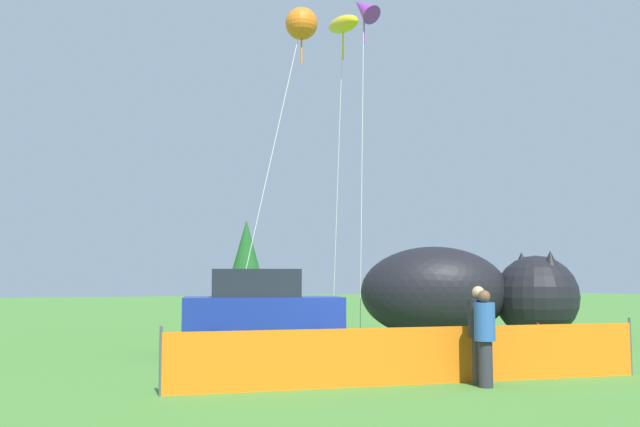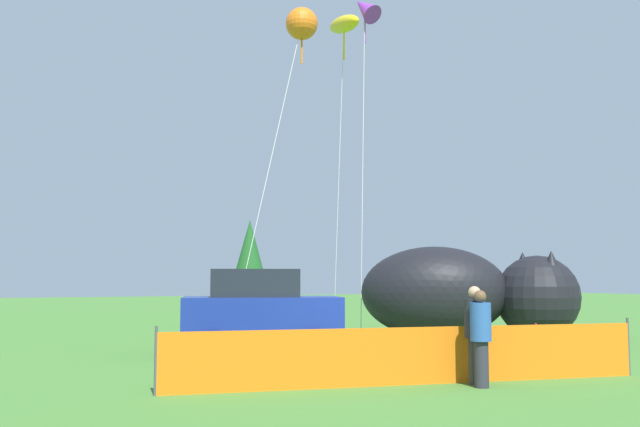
{
  "view_description": "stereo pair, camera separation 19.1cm",
  "coord_description": "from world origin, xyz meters",
  "px_view_note": "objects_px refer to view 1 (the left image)",
  "views": [
    {
      "loc": [
        -7.87,
        -13.5,
        1.9
      ],
      "look_at": [
        1.01,
        5.52,
        3.8
      ],
      "focal_mm": 40.0,
      "sensor_mm": 36.0,
      "label": 1
    },
    {
      "loc": [
        -7.7,
        -13.58,
        1.9
      ],
      "look_at": [
        1.01,
        5.52,
        3.8
      ],
      "focal_mm": 40.0,
      "sensor_mm": 36.0,
      "label": 2
    }
  ],
  "objects_px": {
    "inflatable_cat": "(463,296)",
    "kite_yellow_hero": "(343,25)",
    "parked_car": "(261,312)",
    "folding_chair": "(531,343)",
    "spectator_in_black_shirt": "(479,331)",
    "spectator_in_white_shirt": "(485,334)",
    "kite_purple_delta": "(364,10)",
    "kite_orange_flower": "(301,25)"
  },
  "relations": [
    {
      "from": "kite_purple_delta",
      "to": "kite_orange_flower",
      "type": "bearing_deg",
      "value": -154.25
    },
    {
      "from": "parked_car",
      "to": "folding_chair",
      "type": "xyz_separation_m",
      "value": [
        4.17,
        -5.06,
        -0.5
      ]
    },
    {
      "from": "kite_orange_flower",
      "to": "parked_car",
      "type": "bearing_deg",
      "value": -127.84
    },
    {
      "from": "folding_chair",
      "to": "kite_purple_delta",
      "type": "height_order",
      "value": "kite_purple_delta"
    },
    {
      "from": "spectator_in_white_shirt",
      "to": "kite_orange_flower",
      "type": "bearing_deg",
      "value": 85.53
    },
    {
      "from": "kite_yellow_hero",
      "to": "spectator_in_black_shirt",
      "type": "bearing_deg",
      "value": -105.16
    },
    {
      "from": "inflatable_cat",
      "to": "kite_yellow_hero",
      "type": "distance_m",
      "value": 10.42
    },
    {
      "from": "kite_purple_delta",
      "to": "kite_orange_flower",
      "type": "relative_size",
      "value": 1.16
    },
    {
      "from": "kite_orange_flower",
      "to": "spectator_in_black_shirt",
      "type": "bearing_deg",
      "value": -93.89
    },
    {
      "from": "folding_chair",
      "to": "spectator_in_white_shirt",
      "type": "xyz_separation_m",
      "value": [
        -2.49,
        -1.66,
        0.38
      ]
    },
    {
      "from": "spectator_in_black_shirt",
      "to": "kite_yellow_hero",
      "type": "relative_size",
      "value": 0.15
    },
    {
      "from": "spectator_in_white_shirt",
      "to": "kite_purple_delta",
      "type": "distance_m",
      "value": 15.88
    },
    {
      "from": "kite_orange_flower",
      "to": "spectator_in_white_shirt",
      "type": "bearing_deg",
      "value": -94.47
    },
    {
      "from": "kite_purple_delta",
      "to": "spectator_in_black_shirt",
      "type": "bearing_deg",
      "value": -108.56
    },
    {
      "from": "spectator_in_black_shirt",
      "to": "kite_orange_flower",
      "type": "xyz_separation_m",
      "value": [
        0.65,
        9.54,
        8.92
      ]
    },
    {
      "from": "spectator_in_black_shirt",
      "to": "spectator_in_white_shirt",
      "type": "xyz_separation_m",
      "value": [
        -0.12,
        -0.32,
        -0.04
      ]
    },
    {
      "from": "spectator_in_white_shirt",
      "to": "kite_yellow_hero",
      "type": "xyz_separation_m",
      "value": [
        3.23,
        11.81,
        9.94
      ]
    },
    {
      "from": "parked_car",
      "to": "spectator_in_black_shirt",
      "type": "bearing_deg",
      "value": -57.52
    },
    {
      "from": "inflatable_cat",
      "to": "kite_orange_flower",
      "type": "distance_m",
      "value": 9.97
    },
    {
      "from": "parked_car",
      "to": "kite_orange_flower",
      "type": "distance_m",
      "value": 9.69
    },
    {
      "from": "folding_chair",
      "to": "kite_yellow_hero",
      "type": "bearing_deg",
      "value": -55.38
    },
    {
      "from": "parked_car",
      "to": "folding_chair",
      "type": "distance_m",
      "value": 6.57
    },
    {
      "from": "spectator_in_white_shirt",
      "to": "kite_purple_delta",
      "type": "bearing_deg",
      "value": 71.37
    },
    {
      "from": "parked_car",
      "to": "kite_purple_delta",
      "type": "relative_size",
      "value": 0.35
    },
    {
      "from": "parked_car",
      "to": "inflatable_cat",
      "type": "bearing_deg",
      "value": 29.52
    },
    {
      "from": "kite_yellow_hero",
      "to": "inflatable_cat",
      "type": "bearing_deg",
      "value": -54.16
    },
    {
      "from": "parked_car",
      "to": "kite_purple_delta",
      "type": "xyz_separation_m",
      "value": [
        5.5,
        4.62,
        10.32
      ]
    },
    {
      "from": "folding_chair",
      "to": "spectator_in_black_shirt",
      "type": "relative_size",
      "value": 0.54
    },
    {
      "from": "kite_yellow_hero",
      "to": "kite_orange_flower",
      "type": "xyz_separation_m",
      "value": [
        -2.46,
        -1.94,
        -0.99
      ]
    },
    {
      "from": "parked_car",
      "to": "inflatable_cat",
      "type": "relative_size",
      "value": 0.63
    },
    {
      "from": "spectator_in_white_shirt",
      "to": "kite_yellow_hero",
      "type": "bearing_deg",
      "value": 74.69
    },
    {
      "from": "kite_yellow_hero",
      "to": "spectator_in_white_shirt",
      "type": "bearing_deg",
      "value": -105.31
    },
    {
      "from": "parked_car",
      "to": "folding_chair",
      "type": "bearing_deg",
      "value": -33.78
    },
    {
      "from": "parked_car",
      "to": "inflatable_cat",
      "type": "height_order",
      "value": "inflatable_cat"
    },
    {
      "from": "parked_car",
      "to": "folding_chair",
      "type": "height_order",
      "value": "parked_car"
    },
    {
      "from": "parked_car",
      "to": "inflatable_cat",
      "type": "xyz_separation_m",
      "value": [
        7.38,
        1.67,
        0.3
      ]
    },
    {
      "from": "folding_chair",
      "to": "kite_orange_flower",
      "type": "bearing_deg",
      "value": -39.37
    },
    {
      "from": "folding_chair",
      "to": "kite_yellow_hero",
      "type": "relative_size",
      "value": 0.08
    },
    {
      "from": "spectator_in_white_shirt",
      "to": "spectator_in_black_shirt",
      "type": "bearing_deg",
      "value": 69.22
    },
    {
      "from": "parked_car",
      "to": "spectator_in_white_shirt",
      "type": "relative_size",
      "value": 2.53
    },
    {
      "from": "parked_car",
      "to": "spectator_in_black_shirt",
      "type": "relative_size",
      "value": 2.44
    },
    {
      "from": "folding_chair",
      "to": "inflatable_cat",
      "type": "xyz_separation_m",
      "value": [
        3.21,
        6.73,
        0.79
      ]
    }
  ]
}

